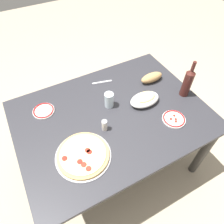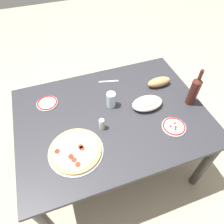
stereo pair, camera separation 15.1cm
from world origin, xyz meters
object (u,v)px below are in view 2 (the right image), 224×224
at_px(dining_table, 112,123).
at_px(side_plate_near, 174,126).
at_px(water_glass, 111,100).
at_px(pepperoni_pizza, 76,150).
at_px(spice_shaker, 102,124).
at_px(wine_bottle, 194,90).
at_px(bread_loaf, 159,82).
at_px(side_plate_far, 47,103).
at_px(baked_pasta_dish, 147,103).

distance_m(dining_table, side_plate_near, 0.46).
bearing_deg(water_glass, pepperoni_pizza, 41.56).
distance_m(water_glass, spice_shaker, 0.23).
xyz_separation_m(dining_table, wine_bottle, (-0.61, 0.08, 0.23)).
distance_m(pepperoni_pizza, water_glass, 0.47).
bearing_deg(water_glass, bread_loaf, -169.93).
bearing_deg(wine_bottle, spice_shaker, 0.62).
bearing_deg(wine_bottle, water_glass, -16.58).
distance_m(dining_table, bread_loaf, 0.52).
relative_size(dining_table, pepperoni_pizza, 3.92).
height_order(dining_table, side_plate_far, side_plate_far).
relative_size(baked_pasta_dish, water_glass, 1.98).
bearing_deg(side_plate_near, spice_shaker, -18.81).
relative_size(wine_bottle, bread_loaf, 1.55).
bearing_deg(bread_loaf, water_glass, 10.07).
height_order(pepperoni_pizza, side_plate_far, pepperoni_pizza).
height_order(water_glass, side_plate_far, water_glass).
bearing_deg(water_glass, baked_pasta_dish, 157.86).
distance_m(side_plate_far, bread_loaf, 0.92).
bearing_deg(pepperoni_pizza, water_glass, -138.44).
bearing_deg(baked_pasta_dish, pepperoni_pizza, 18.75).
bearing_deg(water_glass, side_plate_far, -20.96).
bearing_deg(spice_shaker, water_glass, -125.63).
height_order(side_plate_far, spice_shaker, spice_shaker).
bearing_deg(bread_loaf, dining_table, 19.98).
height_order(water_glass, bread_loaf, water_glass).
height_order(pepperoni_pizza, spice_shaker, spice_shaker).
bearing_deg(baked_pasta_dish, wine_bottle, 167.89).
bearing_deg(side_plate_far, spice_shaker, 132.64).
height_order(side_plate_near, spice_shaker, spice_shaker).
bearing_deg(spice_shaker, side_plate_near, 161.19).
xyz_separation_m(baked_pasta_dish, water_glass, (0.25, -0.10, 0.02)).
bearing_deg(pepperoni_pizza, bread_loaf, -154.06).
bearing_deg(side_plate_far, dining_table, 148.38).
relative_size(water_glass, spice_shaker, 1.40).
relative_size(dining_table, water_glass, 11.49).
xyz_separation_m(side_plate_near, bread_loaf, (-0.10, -0.43, 0.03)).
distance_m(pepperoni_pizza, spice_shaker, 0.25).
bearing_deg(side_plate_near, bread_loaf, -103.30).
xyz_separation_m(water_glass, side_plate_near, (-0.35, 0.35, -0.05)).
distance_m(dining_table, wine_bottle, 0.66).
bearing_deg(baked_pasta_dish, dining_table, -2.24).
bearing_deg(side_plate_near, dining_table, -34.20).
bearing_deg(bread_loaf, spice_shaker, 24.35).
xyz_separation_m(baked_pasta_dish, side_plate_near, (-0.09, 0.24, -0.03)).
distance_m(dining_table, baked_pasta_dish, 0.31).
distance_m(wine_bottle, bread_loaf, 0.30).
distance_m(pepperoni_pizza, bread_loaf, 0.89).
xyz_separation_m(water_glass, side_plate_far, (0.46, -0.18, -0.05)).
height_order(baked_pasta_dish, water_glass, water_glass).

